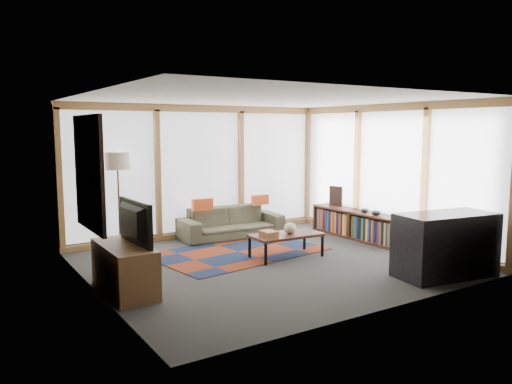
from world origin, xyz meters
TOP-DOWN VIEW (x-y plane):
  - ground at (0.00, 0.00)m, footprint 5.50×5.50m
  - room_envelope at (0.49, 0.56)m, footprint 5.52×5.02m
  - rug at (-0.10, 0.84)m, footprint 3.08×2.21m
  - sofa at (0.40, 1.95)m, footprint 2.09×0.91m
  - pillow_left at (-0.22, 1.95)m, footprint 0.41×0.15m
  - pillow_right at (1.08, 1.94)m, footprint 0.37×0.11m
  - floor_lamp at (-1.75, 2.18)m, footprint 0.44×0.44m
  - coffee_table at (0.41, 0.11)m, footprint 1.22×0.65m
  - book_stack at (0.05, 0.10)m, footprint 0.23×0.28m
  - vase at (0.48, 0.09)m, footprint 0.24×0.24m
  - bookshelf at (2.43, 0.57)m, footprint 0.40×2.19m
  - bowl_a at (2.38, -0.00)m, footprint 0.19×0.19m
  - bowl_b at (2.42, 0.33)m, footprint 0.18×0.18m
  - shelf_picture at (2.52, 1.27)m, footprint 0.11×0.31m
  - tv_console at (-2.43, -0.21)m, footprint 0.53×1.27m
  - television at (-2.37, -0.24)m, footprint 0.18×1.01m
  - bar_counter at (1.75, -2.00)m, footprint 1.55×0.90m

SIDE VIEW (x-z plane):
  - ground at x=0.00m, z-range 0.00..0.00m
  - rug at x=-0.10m, z-range 0.00..0.01m
  - coffee_table at x=0.41m, z-range 0.00..0.40m
  - bookshelf at x=2.43m, z-range 0.00..0.55m
  - sofa at x=0.40m, z-range 0.00..0.60m
  - tv_console at x=-2.43m, z-range 0.00..0.64m
  - book_stack at x=0.05m, z-range 0.40..0.49m
  - bar_counter at x=1.75m, z-range 0.00..0.93m
  - vase at x=0.48m, z-range 0.40..0.58m
  - bowl_b at x=2.42m, z-range 0.55..0.63m
  - bowl_a at x=2.38m, z-range 0.55..0.64m
  - pillow_right at x=1.08m, z-range 0.60..0.80m
  - pillow_left at x=-0.22m, z-range 0.60..0.82m
  - shelf_picture at x=2.52m, z-range 0.55..0.96m
  - floor_lamp at x=-1.75m, z-range 0.00..1.73m
  - television at x=-2.37m, z-range 0.64..1.21m
  - room_envelope at x=0.49m, z-range 0.23..2.85m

